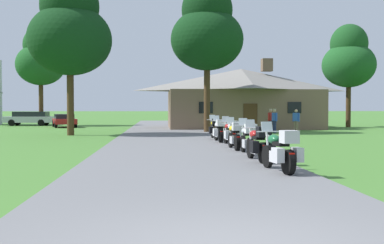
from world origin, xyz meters
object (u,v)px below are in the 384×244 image
Objects in this scene: motorcycle_red_second_in_row at (259,144)px; tree_by_lodge_front at (207,31)px; motorcycle_silver_third_in_row at (247,139)px; parked_red_sedan_far_left at (64,120)px; bystander_red_shirt_near_lodge at (271,119)px; bystander_blue_shirt_beside_signpost at (275,119)px; motorcycle_green_nearest_to_camera at (281,151)px; motorcycle_white_sixth_in_row at (219,131)px; tree_left_far at (41,59)px; bystander_blue_shirt_by_tree at (296,120)px; parked_silver_suv_far_left at (30,118)px; motorcycle_yellow_fourth_in_row at (235,136)px; motorcycle_yellow_farthest_in_row at (215,129)px; motorcycle_red_fifth_in_row at (230,133)px; tree_left_near at (70,30)px; tree_right_of_lodge at (349,59)px.

tree_by_lodge_front is (0.31, 18.54, 6.59)m from motorcycle_red_second_in_row.
parked_red_sedan_far_left is at bearing 114.45° from motorcycle_silver_third_in_row.
bystander_red_shirt_near_lodge is 1.00× the size of bystander_blue_shirt_beside_signpost.
motorcycle_green_nearest_to_camera is 11.07m from motorcycle_white_sixth_in_row.
tree_left_far reaches higher than motorcycle_silver_third_in_row.
parked_silver_suv_far_left is (-22.10, 16.17, -0.15)m from bystander_blue_shirt_by_tree.
motorcycle_white_sixth_in_row is at bearing -144.77° from parked_silver_suv_far_left.
motorcycle_yellow_farthest_in_row is (-0.01, 6.58, -0.01)m from motorcycle_yellow_fourth_in_row.
motorcycle_red_fifth_in_row is at bearing -60.47° from tree_left_far.
motorcycle_red_fifth_in_row is at bearing -88.38° from motorcycle_yellow_farthest_in_row.
tree_left_near is (-13.71, -1.70, 5.76)m from bystander_blue_shirt_beside_signpost.
motorcycle_yellow_fourth_in_row is 0.20× the size of tree_by_lodge_front.
motorcycle_green_nearest_to_camera is 6.77m from motorcycle_yellow_fourth_in_row.
motorcycle_red_fifth_in_row is at bearing -78.71° from parked_red_sedan_far_left.
motorcycle_green_nearest_to_camera is at bearing -138.61° from bystander_red_shirt_near_lodge.
tree_by_lodge_front is at bearing 89.67° from motorcycle_silver_third_in_row.
motorcycle_yellow_farthest_in_row is 27.05m from parked_silver_suv_far_left.
parked_red_sedan_far_left is (-11.66, 24.51, 0.02)m from motorcycle_yellow_fourth_in_row.
tree_by_lodge_front reaches higher than parked_red_sedan_far_left.
tree_left_near is 1.08× the size of tree_right_of_lodge.
motorcycle_silver_third_in_row is at bearing 81.88° from motorcycle_green_nearest_to_camera.
motorcycle_yellow_farthest_in_row is 21.39m from parked_red_sedan_far_left.
bystander_blue_shirt_by_tree is 27.09m from tree_left_far.
motorcycle_yellow_farthest_in_row is 0.46× the size of parked_red_sedan_far_left.
tree_right_of_lodge is 2.07× the size of parked_red_sedan_far_left.
tree_by_lodge_front is at bearing 86.96° from motorcycle_yellow_fourth_in_row.
bystander_blue_shirt_beside_signpost is at bearing 67.76° from motorcycle_yellow_fourth_in_row.
bystander_red_shirt_near_lodge is (4.88, 18.37, 0.34)m from motorcycle_red_second_in_row.
motorcycle_yellow_fourth_in_row is 1.00× the size of motorcycle_yellow_farthest_in_row.
parked_red_sedan_far_left is (-11.72, 28.81, 0.03)m from motorcycle_red_second_in_row.
parked_red_sedan_far_left is (-25.97, 1.66, -5.60)m from tree_right_of_lodge.
motorcycle_red_fifth_in_row is 1.00× the size of motorcycle_white_sixth_in_row.
bystander_red_shirt_near_lodge is at bearing -36.30° from tree_left_far.
bystander_red_shirt_near_lodge reaches higher than motorcycle_white_sixth_in_row.
motorcycle_yellow_farthest_in_row is 8.37m from bystander_blue_shirt_beside_signpost.
bystander_blue_shirt_by_tree is at bearing 41.77° from motorcycle_yellow_farthest_in_row.
motorcycle_red_fifth_in_row is 4.37m from motorcycle_yellow_farthest_in_row.
motorcycle_white_sixth_in_row is (-0.20, 6.31, -0.01)m from motorcycle_silver_third_in_row.
bystander_blue_shirt_by_tree is (1.33, -1.73, -0.02)m from bystander_red_shirt_near_lodge.
bystander_red_shirt_near_lodge is at bearing 73.88° from motorcycle_silver_third_in_row.
bystander_blue_shirt_beside_signpost is 1.01× the size of bystander_blue_shirt_by_tree.
bystander_blue_shirt_beside_signpost is at bearing 12.07° from bystander_blue_shirt_by_tree.
parked_red_sedan_far_left is at bearing 113.51° from motorcycle_red_fifth_in_row.
tree_left_near is (-8.81, 18.34, 6.10)m from motorcycle_green_nearest_to_camera.
bystander_red_shirt_near_lodge is (4.75, 11.86, 0.34)m from motorcycle_red_fifth_in_row.
motorcycle_red_fifth_in_row and motorcycle_white_sixth_in_row have the same top height.
bystander_blue_shirt_by_tree is (6.32, 8.05, 0.32)m from motorcycle_white_sixth_in_row.
parked_silver_suv_far_left is (-7.13, 16.94, -5.94)m from tree_left_near.
tree_left_near is at bearing 125.37° from motorcycle_yellow_fourth_in_row.
tree_left_far is at bearing 116.42° from motorcycle_silver_third_in_row.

